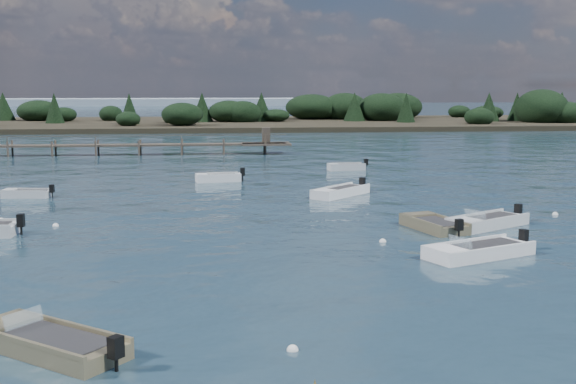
{
  "coord_description": "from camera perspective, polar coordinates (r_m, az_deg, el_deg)",
  "views": [
    {
      "loc": [
        -1.63,
        -26.55,
        7.06
      ],
      "look_at": [
        2.67,
        14.0,
        1.0
      ],
      "focal_mm": 45.0,
      "sensor_mm": 36.0,
      "label": 1
    }
  ],
  "objects": [
    {
      "name": "dinghy_extra_a",
      "position": [
        46.48,
        4.17,
        -0.11
      ],
      "size": [
        4.36,
        4.44,
        1.18
      ],
      "color": "silver",
      "rests_on": "ground"
    },
    {
      "name": "buoy_d",
      "position": [
        42.29,
        20.36,
        -1.69
      ],
      "size": [
        0.32,
        0.32,
        0.32
      ],
      "primitive_type": "sphere",
      "color": "white",
      "rests_on": "ground"
    },
    {
      "name": "tender_far_grey_b",
      "position": [
        60.53,
        4.63,
        1.89
      ],
      "size": [
        3.47,
        1.63,
        1.17
      ],
      "color": "#B8BDC0",
      "rests_on": "ground"
    },
    {
      "name": "buoy_c",
      "position": [
        38.3,
        -17.88,
        -2.58
      ],
      "size": [
        0.32,
        0.32,
        0.32
      ],
      "primitive_type": "sphere",
      "color": "white",
      "rests_on": "ground"
    },
    {
      "name": "dinghy_near_olive",
      "position": [
        20.73,
        -18.4,
        -11.45
      ],
      "size": [
        4.65,
        4.19,
        1.21
      ],
      "color": "#70664A",
      "rests_on": "ground"
    },
    {
      "name": "buoy_e",
      "position": [
        57.64,
        -3.86,
        1.4
      ],
      "size": [
        0.32,
        0.32,
        0.32
      ],
      "primitive_type": "sphere",
      "color": "white",
      "rests_on": "ground"
    },
    {
      "name": "buoy_extra_a",
      "position": [
        40.79,
        -21.71,
        -2.12
      ],
      "size": [
        0.32,
        0.32,
        0.32
      ],
      "primitive_type": "sphere",
      "color": "white",
      "rests_on": "ground"
    },
    {
      "name": "buoy_a",
      "position": [
        19.83,
        0.36,
        -12.41
      ],
      "size": [
        0.32,
        0.32,
        0.32
      ],
      "primitive_type": "sphere",
      "color": "white",
      "rests_on": "ground"
    },
    {
      "name": "dinghy_mid_white_b",
      "position": [
        37.65,
        15.47,
        -2.42
      ],
      "size": [
        4.77,
        3.79,
        1.22
      ],
      "color": "#B8BDC0",
      "rests_on": "ground"
    },
    {
      "name": "tender_far_grey",
      "position": [
        48.64,
        -19.95,
        -0.23
      ],
      "size": [
        3.28,
        1.53,
        1.04
      ],
      "color": "#B8BDC0",
      "rests_on": "ground"
    },
    {
      "name": "dinghy_extra_b",
      "position": [
        36.35,
        11.44,
        -2.67
      ],
      "size": [
        2.69,
        4.26,
        1.13
      ],
      "color": "#70664A",
      "rests_on": "ground"
    },
    {
      "name": "dinghy_mid_white_a",
      "position": [
        31.06,
        14.82,
        -4.68
      ],
      "size": [
        5.1,
        3.52,
        1.19
      ],
      "color": "silver",
      "rests_on": "ground"
    },
    {
      "name": "jetty",
      "position": [
        77.45,
        -21.13,
        3.39
      ],
      "size": [
        64.5,
        3.2,
        3.4
      ],
      "color": "#453C33",
      "rests_on": "ground"
    },
    {
      "name": "ground",
      "position": [
        86.86,
        -4.98,
        3.76
      ],
      "size": [
        400.0,
        400.0,
        0.0
      ],
      "primitive_type": "plane",
      "color": "#182B38",
      "rests_on": "ground"
    },
    {
      "name": "tender_far_white",
      "position": [
        53.38,
        -5.53,
        1.0
      ],
      "size": [
        3.69,
        1.83,
        1.24
      ],
      "color": "silver",
      "rests_on": "ground"
    },
    {
      "name": "buoy_b",
      "position": [
        33.1,
        7.49,
        -3.94
      ],
      "size": [
        0.32,
        0.32,
        0.32
      ],
      "primitive_type": "sphere",
      "color": "white",
      "rests_on": "ground"
    },
    {
      "name": "far_headland",
      "position": [
        129.42,
        5.85,
        6.16
      ],
      "size": [
        190.0,
        40.0,
        5.8
      ],
      "color": "black",
      "rests_on": "ground"
    }
  ]
}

